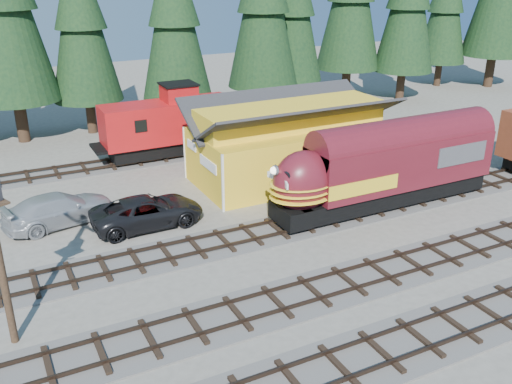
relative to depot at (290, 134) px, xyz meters
name	(u,v)px	position (x,y,z in m)	size (l,w,h in m)	color
ground	(395,245)	(0.00, -10.50, -2.96)	(120.00, 120.00, 0.00)	#6B665B
track_siding	(479,184)	(10.00, -6.50, -2.90)	(68.00, 3.20, 0.33)	#4C4947
track_spur	(108,165)	(-10.00, 7.50, -2.90)	(32.00, 3.20, 0.33)	#4C4947
depot	(290,134)	(0.00, 0.00, 0.00)	(12.80, 7.00, 5.30)	gold
conifer_backdrop	(259,3)	(5.16, 14.34, 6.81)	(79.14, 21.23, 16.63)	black
locomotive	(380,171)	(1.98, -6.50, -0.68)	(14.10, 2.80, 3.83)	black
caboose	(169,124)	(-5.51, 7.50, -0.56)	(9.20, 2.67, 4.78)	black
pickup_truck_a	(147,212)	(-10.30, -2.82, -2.14)	(2.71, 5.89, 1.64)	black
pickup_truck_b	(59,209)	(-14.41, -0.46, -2.11)	(2.38, 5.86, 1.70)	#ACAFB4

